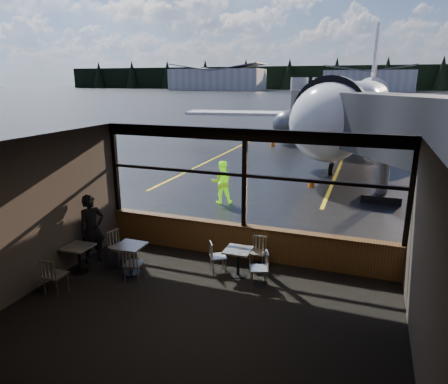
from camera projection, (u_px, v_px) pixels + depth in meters
The scene contains 33 objects.
ground_plane at pixel (363, 97), 119.44m from camera, with size 520.00×520.00×0.00m, color black.
carpet_floor at pixel (200, 315), 8.22m from camera, with size 8.00×6.00×0.01m, color black.
ceiling at pixel (197, 147), 7.28m from camera, with size 8.00×6.00×0.04m, color #38332D.
wall_left at pixel (37, 213), 9.07m from camera, with size 0.04×6.00×3.50m, color #4A413B.
wall_right at pixel (426, 268), 6.43m from camera, with size 0.04×6.00×3.50m, color #4A413B.
wall_back at pixel (103, 320), 5.04m from camera, with size 8.00×0.04×3.50m, color #4A413B.
window_sill at pixel (244, 242), 10.81m from camera, with size 8.00×0.28×0.90m, color brown.
window_header at pixel (245, 135), 10.03m from camera, with size 8.00×0.18×0.30m, color black.
mullion_left at pixel (116, 168), 11.65m from camera, with size 0.12×0.12×2.60m, color black.
mullion_centre at pixel (245, 179), 10.34m from camera, with size 0.12×0.12×2.60m, color black.
mullion_right at pixel (411, 193), 9.03m from camera, with size 0.12×0.12×2.60m, color black.
window_transom at pixel (245, 175), 10.31m from camera, with size 8.00×0.10×0.08m, color black.
airliner at pixel (361, 73), 29.09m from camera, with size 28.28×33.93×10.37m, color white, non-canonical shape.
jet_bridge at pixel (388, 147), 14.07m from camera, with size 9.03×11.03×4.81m, color #28282B, non-canonical shape.
cafe_table_near at pixel (238, 262), 9.81m from camera, with size 0.63×0.63×0.70m, color gray, non-canonical shape.
cafe_table_mid at pixel (131, 259), 9.93m from camera, with size 0.69×0.69×0.76m, color gray, non-canonical shape.
cafe_table_left at pixel (79, 259), 9.98m from camera, with size 0.64×0.64×0.71m, color #A09C93, non-canonical shape.
chair_near_e at pixel (259, 269), 9.29m from camera, with size 0.47×0.47×0.87m, color #ABA79A, non-canonical shape.
chair_near_w at pixel (218, 257), 10.00m from camera, with size 0.44×0.44×0.81m, color beige, non-canonical shape.
chair_near_n at pixel (258, 253), 10.21m from camera, with size 0.45×0.45×0.83m, color beige, non-canonical shape.
chair_mid_s at pixel (134, 264), 9.53m from camera, with size 0.48×0.48×0.87m, color beige, non-canonical shape.
chair_mid_w at pixel (119, 247), 10.44m from camera, with size 0.49×0.49×0.90m, color beige, non-canonical shape.
chair_left_s at pixel (55, 275), 8.95m from camera, with size 0.49×0.49×0.90m, color #B5B0A3, non-canonical shape.
passenger at pixel (92, 229), 10.41m from camera, with size 0.67×0.44×1.85m, color black.
ground_crew at pixel (222, 182), 15.58m from camera, with size 0.82×0.64×1.68m, color #BFF219.
cone_nose at pixel (312, 182), 18.13m from camera, with size 0.33×0.33×0.46m, color #F95607.
cone_wing at pixel (273, 143), 29.31m from camera, with size 0.37×0.37×0.51m, color #F65F07.
hangar_left at pixel (217, 79), 195.38m from camera, with size 45.00×18.00×11.00m, color silver, non-canonical shape.
hangar_mid at pixel (368, 80), 176.87m from camera, with size 38.00×15.00×10.00m, color silver, non-canonical shape.
fuel_tank_a at pixel (299, 84), 184.62m from camera, with size 8.00×8.00×6.00m, color silver.
fuel_tank_b at pixel (321, 84), 181.31m from camera, with size 8.00×8.00×6.00m, color silver.
fuel_tank_c at pixel (344, 84), 178.00m from camera, with size 8.00×8.00×6.00m, color silver.
treeline at pixel (369, 78), 199.20m from camera, with size 360.00×3.00×12.00m, color black.
Camera 1 is at (2.95, -9.62, 4.67)m, focal length 32.00 mm.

